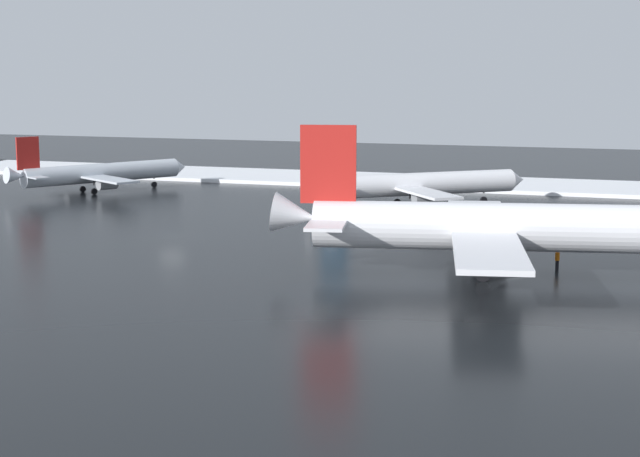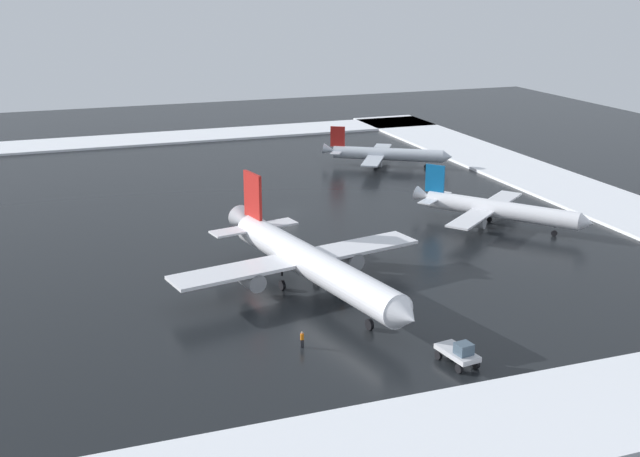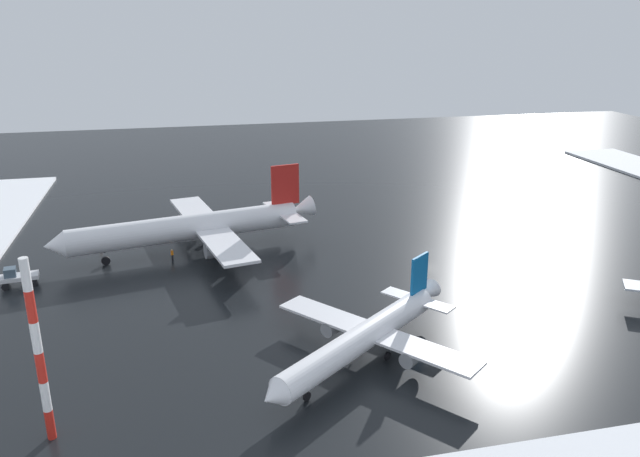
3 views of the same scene
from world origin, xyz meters
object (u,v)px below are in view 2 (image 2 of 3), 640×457
airplane_parked_portside (385,154)px  ground_crew_near_tug (302,338)px  pushback_tug (459,352)px  ground_crew_beside_wing (342,291)px  airplane_foreground_jet (309,262)px  airplane_distant_tail (497,209)px

airplane_parked_portside → ground_crew_near_tug: bearing=-88.2°
pushback_tug → airplane_parked_portside: bearing=152.0°
pushback_tug → ground_crew_beside_wing: pushback_tug is taller
ground_crew_beside_wing → airplane_foreground_jet: bearing=3.8°
pushback_tug → airplane_distant_tail: bearing=135.4°
ground_crew_beside_wing → ground_crew_near_tug: bearing=102.4°
airplane_foreground_jet → airplane_distant_tail: size_ratio=1.67×
airplane_foreground_jet → ground_crew_beside_wing: (-3.17, -2.92, -2.84)m
pushback_tug → ground_crew_near_tug: pushback_tug is taller
ground_crew_near_tug → airplane_parked_portside: bearing=-28.7°
airplane_distant_tail → airplane_parked_portside: bearing=141.0°
airplane_foreground_jet → ground_crew_near_tug: 15.04m
airplane_parked_portside → airplane_distant_tail: bearing=-59.2°
airplane_foreground_jet → airplane_parked_portside: 67.37m
airplane_parked_portside → ground_crew_beside_wing: bearing=-86.4°
ground_crew_near_tug → airplane_foreground_jet: bearing=-20.6°
airplane_foreground_jet → ground_crew_near_tug: bearing=-33.6°
airplane_parked_portside → airplane_distant_tail: size_ratio=0.99×
pushback_tug → ground_crew_near_tug: bearing=-132.5°
pushback_tug → ground_crew_beside_wing: size_ratio=2.85×
airplane_parked_portside → pushback_tug: size_ratio=4.67×
ground_crew_beside_wing → ground_crew_near_tug: same height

